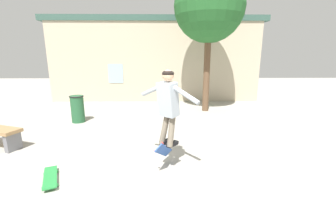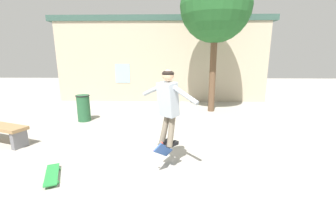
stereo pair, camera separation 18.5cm
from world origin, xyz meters
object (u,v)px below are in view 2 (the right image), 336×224
object	(u,v)px
trash_bin	(84,107)
tree_right	(216,7)
skater	(168,102)
skateboard_flipping	(164,150)
skateboard_resting	(52,174)

from	to	relation	value
trash_bin	tree_right	bearing A→B (deg)	19.06
trash_bin	skater	xyz separation A→B (m)	(2.97, -3.32, 0.87)
tree_right	skateboard_flipping	bearing A→B (deg)	-108.97
tree_right	skateboard_flipping	distance (m)	6.31
tree_right	skateboard_resting	size ratio (longest dim) A/B	6.22
tree_right	skateboard_flipping	xyz separation A→B (m)	(-1.70, -4.94, -3.54)
tree_right	skater	world-z (taller)	tree_right
tree_right	skateboard_resting	bearing A→B (deg)	-124.92
skater	skateboard_resting	size ratio (longest dim) A/B	1.69
trash_bin	skateboard_flipping	distance (m)	4.43
skateboard_flipping	skateboard_resting	distance (m)	2.08
tree_right	skateboard_resting	distance (m)	7.56
skateboard_flipping	skateboard_resting	bearing A→B (deg)	118.12
trash_bin	skateboard_resting	world-z (taller)	trash_bin
tree_right	skater	size ratio (longest dim) A/B	3.68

